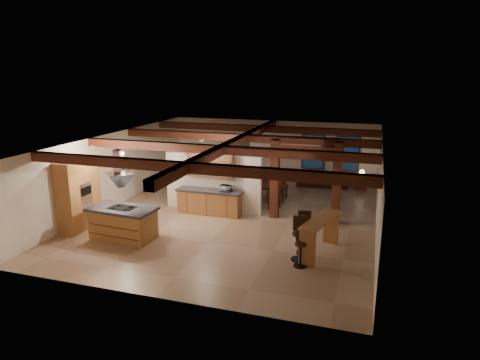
{
  "coord_description": "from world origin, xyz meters",
  "views": [
    {
      "loc": [
        4.73,
        -14.14,
        5.29
      ],
      "look_at": [
        0.08,
        0.5,
        1.3
      ],
      "focal_mm": 32.0,
      "sensor_mm": 36.0,
      "label": 1
    }
  ],
  "objects_px": {
    "kitchen_island": "(123,223)",
    "sofa": "(322,179)",
    "bar_counter": "(320,230)",
    "dining_table": "(260,193)"
  },
  "relations": [
    {
      "from": "kitchen_island",
      "to": "bar_counter",
      "type": "bearing_deg",
      "value": 6.55
    },
    {
      "from": "dining_table",
      "to": "bar_counter",
      "type": "height_order",
      "value": "bar_counter"
    },
    {
      "from": "sofa",
      "to": "bar_counter",
      "type": "bearing_deg",
      "value": 90.39
    },
    {
      "from": "kitchen_island",
      "to": "bar_counter",
      "type": "distance_m",
      "value": 6.21
    },
    {
      "from": "dining_table",
      "to": "kitchen_island",
      "type": "bearing_deg",
      "value": -141.36
    },
    {
      "from": "dining_table",
      "to": "bar_counter",
      "type": "relative_size",
      "value": 0.92
    },
    {
      "from": "bar_counter",
      "to": "sofa",
      "type": "bearing_deg",
      "value": 96.58
    },
    {
      "from": "kitchen_island",
      "to": "sofa",
      "type": "distance_m",
      "value": 9.94
    },
    {
      "from": "kitchen_island",
      "to": "sofa",
      "type": "height_order",
      "value": "kitchen_island"
    },
    {
      "from": "sofa",
      "to": "kitchen_island",
      "type": "bearing_deg",
      "value": 51.78
    }
  ]
}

